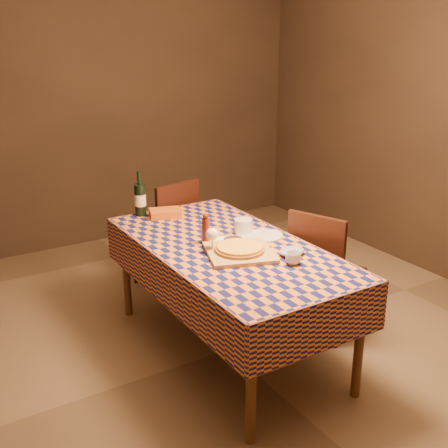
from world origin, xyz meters
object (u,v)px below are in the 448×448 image
object	(u,v)px
wine_bottle	(140,199)
pizza	(240,248)
bowl	(234,242)
dining_table	(228,256)
white_plate	(264,236)
cutting_board	(240,252)
chair_far	(170,228)
chair_right	(322,267)

from	to	relation	value
wine_bottle	pizza	bearing A→B (deg)	-78.56
bowl	wine_bottle	distance (m)	0.92
dining_table	white_plate	size ratio (longest dim) A/B	7.43
cutting_board	bowl	world-z (taller)	bowl
pizza	chair_far	xyz separation A→B (m)	(0.14, 1.27, -0.29)
cutting_board	wine_bottle	size ratio (longest dim) A/B	1.18
wine_bottle	chair_right	bearing A→B (deg)	-48.60
wine_bottle	dining_table	bearing A→B (deg)	-75.15
bowl	wine_bottle	world-z (taller)	wine_bottle
white_plate	chair_right	xyz separation A→B (m)	(0.38, -0.17, -0.25)
pizza	chair_right	bearing A→B (deg)	0.48
cutting_board	pizza	size ratio (longest dim) A/B	1.24
dining_table	wine_bottle	world-z (taller)	wine_bottle
cutting_board	bowl	distance (m)	0.16
dining_table	cutting_board	xyz separation A→B (m)	(-0.02, -0.17, 0.09)
wine_bottle	chair_right	xyz separation A→B (m)	(0.90, -1.02, -0.37)
dining_table	white_plate	world-z (taller)	white_plate
bowl	white_plate	bearing A→B (deg)	5.04
pizza	cutting_board	bearing A→B (deg)	0.00
chair_right	pizza	bearing A→B (deg)	-179.52
dining_table	chair_right	size ratio (longest dim) A/B	1.98
cutting_board	chair_right	bearing A→B (deg)	0.48
chair_far	chair_right	bearing A→B (deg)	-66.68
cutting_board	pizza	bearing A→B (deg)	0.00
dining_table	white_plate	xyz separation A→B (m)	(0.29, 0.01, 0.08)
dining_table	cutting_board	distance (m)	0.19
dining_table	wine_bottle	bearing A→B (deg)	104.85
pizza	white_plate	size ratio (longest dim) A/B	1.29
pizza	wine_bottle	xyz separation A→B (m)	(-0.21, 1.02, 0.09)
chair_far	wine_bottle	bearing A→B (deg)	-144.84
pizza	bowl	size ratio (longest dim) A/B	2.41
pizza	dining_table	bearing A→B (deg)	83.02
cutting_board	wine_bottle	bearing A→B (deg)	101.44
bowl	cutting_board	bearing A→B (deg)	-109.93
wine_bottle	white_plate	size ratio (longest dim) A/B	1.35
white_plate	chair_right	size ratio (longest dim) A/B	0.27
pizza	white_plate	xyz separation A→B (m)	(0.31, 0.17, -0.03)
chair_right	cutting_board	bearing A→B (deg)	-179.52
wine_bottle	chair_right	distance (m)	1.41
white_plate	chair_right	world-z (taller)	chair_right
wine_bottle	chair_far	bearing A→B (deg)	35.16
bowl	chair_far	bearing A→B (deg)	85.41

